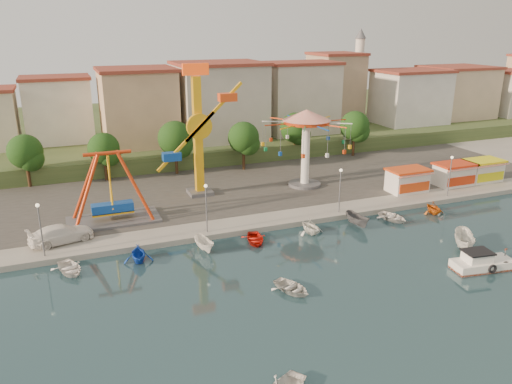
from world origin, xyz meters
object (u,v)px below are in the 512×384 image
pirate_ship_ride (111,189)px  wave_swinger (306,131)px  cabin_motorboat (481,264)px  skiff (465,241)px  kamikaze_tower (201,135)px  rowboat_a (292,288)px  van (61,234)px

pirate_ship_ride → wave_swinger: wave_swinger is taller
cabin_motorboat → skiff: (1.63, 3.91, 0.38)m
wave_swinger → kamikaze_tower: bearing=173.9°
wave_swinger → skiff: wave_swinger is taller
rowboat_a → pirate_ship_ride: bearing=99.5°
pirate_ship_ride → kamikaze_tower: bearing=24.4°
pirate_ship_ride → kamikaze_tower: size_ratio=0.61×
kamikaze_tower → rowboat_a: bearing=-89.2°
kamikaze_tower → wave_swinger: kamikaze_tower is taller
wave_swinger → skiff: bearing=-75.2°
van → rowboat_a: bearing=-147.5°
skiff → rowboat_a: bearing=-139.6°
wave_swinger → skiff: 25.08m
cabin_motorboat → van: size_ratio=0.95×
van → skiff: bearing=-126.8°
pirate_ship_ride → skiff: (31.95, -19.29, -3.48)m
cabin_motorboat → van: bearing=159.7°
cabin_motorboat → kamikaze_tower: bearing=130.6°
rowboat_a → van: 24.31m
kamikaze_tower → van: size_ratio=2.64×
pirate_ship_ride → kamikaze_tower: (11.93, 5.40, 4.05)m
rowboat_a → skiff: size_ratio=0.77×
pirate_ship_ride → van: pirate_ship_ride is taller
van → pirate_ship_ride: bearing=-68.5°
kamikaze_tower → skiff: kamikaze_tower is taller
kamikaze_tower → skiff: size_ratio=3.49×
kamikaze_tower → skiff: 32.67m
rowboat_a → kamikaze_tower: bearing=69.4°
wave_swinger → rowboat_a: (-13.54, -24.46, -7.82)m
kamikaze_tower → van: 21.00m
pirate_ship_ride → van: bearing=-143.9°
cabin_motorboat → skiff: bearing=75.2°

